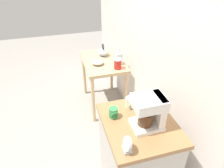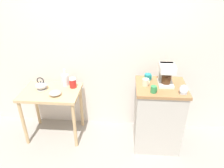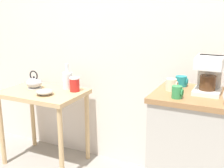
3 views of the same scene
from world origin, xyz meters
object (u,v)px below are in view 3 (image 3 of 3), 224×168
object	(u,v)px
glass_carafe_vase	(67,80)
coffee_maker	(209,73)
bowl_stoneware	(44,92)
teakettle	(34,83)
mug_dark_teal	(181,81)
mug_small_cream	(171,85)
mug_tall_green	(177,92)
canister_enamel	(75,84)

from	to	relation	value
glass_carafe_vase	coffee_maker	xyz separation A→B (m)	(1.32, -0.19, 0.23)
bowl_stoneware	coffee_maker	bearing A→B (deg)	3.09
teakettle	mug_dark_teal	distance (m)	1.42
coffee_maker	mug_dark_teal	size ratio (longest dim) A/B	2.80
mug_small_cream	mug_tall_green	bearing A→B (deg)	-64.05
teakettle	coffee_maker	world-z (taller)	coffee_maker
mug_tall_green	mug_small_cream	xyz separation A→B (m)	(-0.08, 0.17, 0.00)
coffee_maker	mug_dark_teal	distance (m)	0.25
teakettle	coffee_maker	bearing A→B (deg)	-2.06
bowl_stoneware	mug_tall_green	world-z (taller)	mug_tall_green
mug_tall_green	mug_dark_teal	bearing A→B (deg)	97.58
teakettle	coffee_maker	size ratio (longest dim) A/B	0.73
bowl_stoneware	glass_carafe_vase	xyz separation A→B (m)	(0.07, 0.27, 0.06)
coffee_maker	mug_small_cream	xyz separation A→B (m)	(-0.24, -0.06, -0.10)
bowl_stoneware	canister_enamel	xyz separation A→B (m)	(0.18, 0.22, 0.04)
bowl_stoneware	mug_tall_green	size ratio (longest dim) A/B	1.93
canister_enamel	mug_small_cream	size ratio (longest dim) A/B	1.56
canister_enamel	mug_tall_green	distance (m)	1.11
mug_dark_teal	bowl_stoneware	bearing A→B (deg)	-171.60
coffee_maker	bowl_stoneware	bearing A→B (deg)	-176.91
mug_tall_green	mug_small_cream	bearing A→B (deg)	115.95
canister_enamel	coffee_maker	size ratio (longest dim) A/B	0.52
bowl_stoneware	mug_small_cream	world-z (taller)	mug_small_cream
teakettle	coffee_maker	distance (m)	1.64
teakettle	glass_carafe_vase	bearing A→B (deg)	24.99
bowl_stoneware	teakettle	xyz separation A→B (m)	(-0.23, 0.13, 0.03)
bowl_stoneware	mug_tall_green	xyz separation A→B (m)	(1.22, -0.15, 0.19)
bowl_stoneware	teakettle	distance (m)	0.26
mug_small_cream	canister_enamel	bearing A→B (deg)	168.43
mug_dark_teal	mug_small_cream	xyz separation A→B (m)	(-0.04, -0.15, 0.00)
teakettle	mug_dark_teal	bearing A→B (deg)	1.69
mug_dark_teal	mug_small_cream	distance (m)	0.16
canister_enamel	mug_dark_teal	size ratio (longest dim) A/B	1.46
coffee_maker	mug_small_cream	distance (m)	0.27
glass_carafe_vase	mug_tall_green	world-z (taller)	mug_tall_green
coffee_maker	canister_enamel	bearing A→B (deg)	173.31
glass_carafe_vase	canister_enamel	bearing A→B (deg)	-24.33
canister_enamel	coffee_maker	world-z (taller)	coffee_maker
teakettle	mug_dark_teal	size ratio (longest dim) A/B	2.03
bowl_stoneware	mug_small_cream	bearing A→B (deg)	0.98
mug_dark_teal	canister_enamel	bearing A→B (deg)	177.61
canister_enamel	mug_tall_green	bearing A→B (deg)	-19.16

